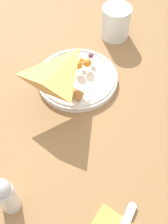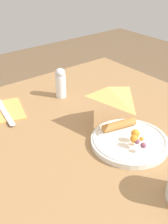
% 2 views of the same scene
% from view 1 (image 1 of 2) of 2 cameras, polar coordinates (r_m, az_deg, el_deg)
% --- Properties ---
extents(ground_plane, '(6.00, 6.00, 0.00)m').
position_cam_1_polar(ground_plane, '(1.39, -0.15, -14.51)').
color(ground_plane, brown).
extents(dining_table, '(1.13, 0.87, 0.73)m').
position_cam_1_polar(dining_table, '(0.83, -0.24, 1.25)').
color(dining_table, olive).
rests_on(dining_table, ground_plane).
extents(plate_pizza, '(0.21, 0.21, 0.05)m').
position_cam_1_polar(plate_pizza, '(0.75, -1.28, 7.33)').
color(plate_pizza, white).
rests_on(plate_pizza, dining_table).
extents(milk_glass, '(0.09, 0.09, 0.10)m').
position_cam_1_polar(milk_glass, '(0.87, 6.44, 17.50)').
color(milk_glass, white).
rests_on(milk_glass, dining_table).
extents(salt_shaker, '(0.04, 0.04, 0.11)m').
position_cam_1_polar(salt_shaker, '(0.56, -15.61, -16.06)').
color(salt_shaker, white).
rests_on(salt_shaker, dining_table).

